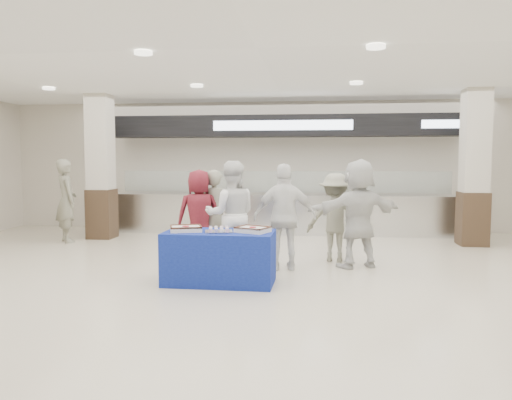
# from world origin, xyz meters

# --- Properties ---
(ground) EXTENTS (14.00, 14.00, 0.00)m
(ground) POSITION_xyz_m (0.00, 0.00, 0.00)
(ground) COLOR beige
(ground) RESTS_ON ground
(serving_line) EXTENTS (8.70, 0.85, 2.80)m
(serving_line) POSITION_xyz_m (0.00, 5.40, 1.16)
(serving_line) COLOR silver
(serving_line) RESTS_ON ground
(column_left) EXTENTS (0.55, 0.55, 3.20)m
(column_left) POSITION_xyz_m (-4.00, 4.20, 1.53)
(column_left) COLOR #332317
(column_left) RESTS_ON ground
(column_right) EXTENTS (0.55, 0.55, 3.20)m
(column_right) POSITION_xyz_m (4.00, 4.20, 1.53)
(column_right) COLOR #332317
(column_right) RESTS_ON ground
(display_table) EXTENTS (1.56, 0.81, 0.75)m
(display_table) POSITION_xyz_m (-0.58, 0.45, 0.38)
(display_table) COLOR navy
(display_table) RESTS_ON ground
(sheet_cake_left) EXTENTS (0.52, 0.46, 0.09)m
(sheet_cake_left) POSITION_xyz_m (-1.06, 0.41, 0.80)
(sheet_cake_left) COLOR white
(sheet_cake_left) RESTS_ON display_table
(sheet_cake_right) EXTENTS (0.53, 0.48, 0.09)m
(sheet_cake_right) POSITION_xyz_m (-0.10, 0.43, 0.80)
(sheet_cake_right) COLOR white
(sheet_cake_right) RESTS_ON display_table
(cupcake_tray) EXTENTS (0.44, 0.36, 0.06)m
(cupcake_tray) POSITION_xyz_m (-0.58, 0.41, 0.78)
(cupcake_tray) COLOR #A1A1A6
(cupcake_tray) RESTS_ON display_table
(civilian_maroon) EXTENTS (0.90, 0.73, 1.60)m
(civilian_maroon) POSITION_xyz_m (-1.25, 2.04, 0.80)
(civilian_maroon) COLOR maroon
(civilian_maroon) RESTS_ON ground
(soldier_a) EXTENTS (0.67, 0.55, 1.59)m
(soldier_a) POSITION_xyz_m (-1.01, 2.22, 0.79)
(soldier_a) COLOR gray
(soldier_a) RESTS_ON ground
(chef_tall) EXTENTS (0.96, 0.82, 1.75)m
(chef_tall) POSITION_xyz_m (-0.59, 1.48, 0.87)
(chef_tall) COLOR white
(chef_tall) RESTS_ON ground
(chef_short) EXTENTS (1.04, 0.52, 1.71)m
(chef_short) POSITION_xyz_m (0.29, 1.43, 0.85)
(chef_short) COLOR white
(chef_short) RESTS_ON ground
(soldier_b) EXTENTS (1.02, 0.62, 1.53)m
(soldier_b) POSITION_xyz_m (1.12, 2.24, 0.77)
(soldier_b) COLOR gray
(soldier_b) RESTS_ON ground
(civilian_white) EXTENTS (1.73, 1.16, 1.78)m
(civilian_white) POSITION_xyz_m (1.47, 1.77, 0.89)
(civilian_white) COLOR silver
(civilian_white) RESTS_ON ground
(soldier_bg) EXTENTS (0.75, 0.77, 1.78)m
(soldier_bg) POSITION_xyz_m (-4.52, 3.60, 0.89)
(soldier_bg) COLOR gray
(soldier_bg) RESTS_ON ground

